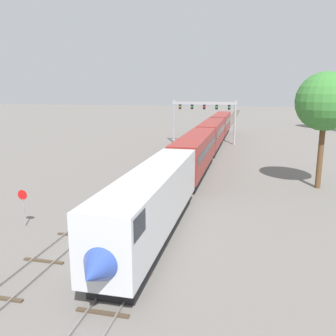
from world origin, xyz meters
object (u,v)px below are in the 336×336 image
object	(u,v)px
stop_sign	(23,203)
trackside_tree_left	(325,102)
signal_gantry	(204,112)
passenger_train	(205,142)

from	to	relation	value
stop_sign	trackside_tree_left	distance (m)	29.57
signal_gantry	stop_sign	xyz separation A→B (m)	(-7.75, -44.97, -4.14)
signal_gantry	trackside_tree_left	bearing A→B (deg)	-61.03
trackside_tree_left	passenger_train	bearing A→B (deg)	136.56
passenger_train	signal_gantry	size ratio (longest dim) A/B	6.38
passenger_train	signal_gantry	bearing A→B (deg)	98.17
passenger_train	stop_sign	distance (m)	30.97
passenger_train	stop_sign	bearing A→B (deg)	-108.84
signal_gantry	trackside_tree_left	world-z (taller)	trackside_tree_left
passenger_train	trackside_tree_left	distance (m)	19.63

